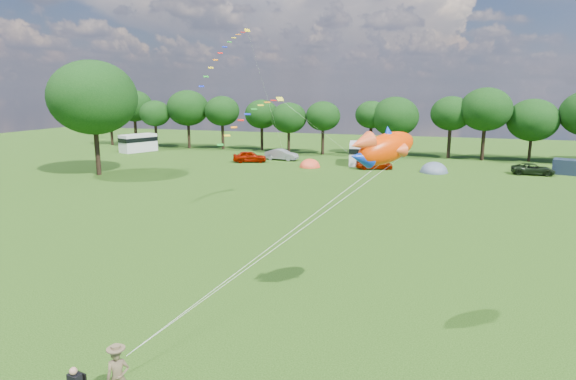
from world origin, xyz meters
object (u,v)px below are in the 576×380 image
(campervan_a, at_px, (138,142))
(kite_flyer, at_px, (118,378))
(car_a, at_px, (250,157))
(campervan_c, at_px, (359,153))
(big_tree, at_px, (93,98))
(car_d, at_px, (533,169))
(tent_orange, at_px, (310,167))
(tent_greyblue, at_px, (434,172))
(car_b, at_px, (282,155))
(car_c, at_px, (374,164))
(fish_kite, at_px, (382,148))

(campervan_a, distance_m, kite_flyer, 67.36)
(car_a, bearing_deg, campervan_a, 55.67)
(campervan_c, xyz_separation_m, kite_flyer, (1.34, -53.27, -0.59))
(big_tree, height_order, campervan_c, big_tree)
(car_d, distance_m, tent_orange, 26.93)
(big_tree, bearing_deg, tent_greyblue, 20.21)
(big_tree, height_order, kite_flyer, big_tree)
(car_b, height_order, kite_flyer, kite_flyer)
(big_tree, distance_m, car_a, 21.57)
(car_a, height_order, car_d, car_a)
(car_c, height_order, car_d, car_c)
(car_b, relative_size, tent_greyblue, 1.20)
(car_b, xyz_separation_m, tent_orange, (5.59, -5.05, -0.77))
(car_d, height_order, campervan_a, campervan_a)
(car_c, xyz_separation_m, campervan_a, (-39.06, 5.96, 0.86))
(car_d, relative_size, campervan_c, 0.77)
(campervan_c, relative_size, tent_orange, 2.09)
(car_a, distance_m, campervan_a, 22.35)
(campervan_c, relative_size, tent_greyblue, 1.69)
(car_a, xyz_separation_m, kite_flyer, (16.13, -50.44, 0.19))
(kite_flyer, bearing_deg, car_a, 74.37)
(car_a, xyz_separation_m, car_c, (17.35, -0.68, -0.11))
(kite_flyer, xyz_separation_m, fish_kite, (6.96, 8.21, 6.57))
(car_c, xyz_separation_m, car_d, (18.60, 1.51, -0.02))
(tent_orange, relative_size, tent_greyblue, 0.81)
(tent_orange, bearing_deg, car_a, 169.66)
(car_b, relative_size, campervan_a, 0.70)
(tent_orange, distance_m, tent_greyblue, 15.57)
(big_tree, xyz_separation_m, tent_greyblue, (37.92, 13.96, -9.00))
(car_c, xyz_separation_m, tent_orange, (-8.20, -0.99, -0.66))
(big_tree, relative_size, campervan_c, 2.11)
(campervan_a, distance_m, fish_kite, 65.58)
(car_d, bearing_deg, car_b, 84.38)
(tent_greyblue, bearing_deg, car_a, 177.73)
(car_d, bearing_deg, kite_flyer, 157.74)
(big_tree, distance_m, tent_greyblue, 41.39)
(car_c, distance_m, campervan_c, 4.43)
(big_tree, xyz_separation_m, car_d, (49.16, 15.77, -8.35))
(tent_orange, relative_size, kite_flyer, 1.53)
(car_b, distance_m, fish_kite, 50.08)
(tent_greyblue, bearing_deg, fish_kite, -92.25)
(car_b, xyz_separation_m, kite_flyer, (12.58, -53.83, 0.20))
(kite_flyer, bearing_deg, car_d, 35.51)
(big_tree, bearing_deg, campervan_c, 32.39)
(campervan_c, bearing_deg, big_tree, 113.20)
(car_d, xyz_separation_m, tent_greyblue, (-11.24, -1.81, -0.64))
(car_c, distance_m, kite_flyer, 49.78)
(campervan_c, relative_size, kite_flyer, 3.20)
(campervan_a, xyz_separation_m, tent_greyblue, (46.41, -6.26, -1.52))
(car_a, relative_size, campervan_a, 0.75)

